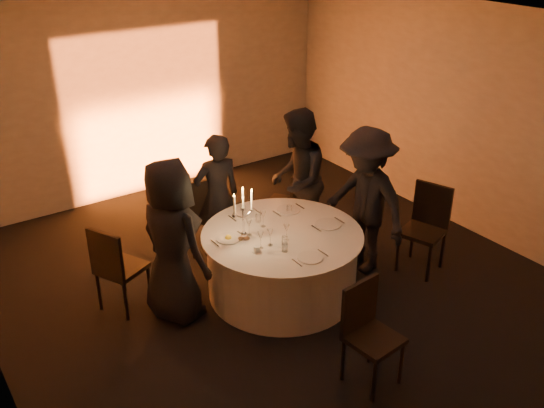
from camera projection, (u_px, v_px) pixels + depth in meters
floor at (282, 291)px, 7.03m from camera, size 7.00×7.00×0.00m
ceiling at (284, 26)px, 5.70m from camera, size 7.00×7.00×0.00m
wall_back at (145, 95)px, 8.95m from camera, size 7.00×0.00×7.00m
wall_right at (470, 121)px, 7.89m from camera, size 0.00×7.00×7.00m
uplighter_fixture at (162, 191)px, 9.37m from camera, size 0.25×0.12×0.10m
banquet_table at (282, 263)px, 6.86m from camera, size 1.80×1.80×0.77m
chair_left at (115, 265)px, 6.46m from camera, size 0.60×0.60×1.02m
chair_back_left at (204, 210)px, 7.59m from camera, size 0.54×0.54×1.05m
chair_back_right at (289, 198)px, 8.08m from camera, size 0.56×0.56×0.91m
chair_right at (426, 223)px, 7.26m from camera, size 0.59×0.59×1.07m
chair_front at (367, 327)px, 5.51m from camera, size 0.48×0.48×1.01m
guest_left at (172, 242)px, 6.25m from camera, size 0.78×1.00×1.81m
guest_back_left at (217, 197)px, 7.43m from camera, size 0.64×0.47×1.62m
guest_back_right at (297, 180)px, 7.62m from camera, size 1.12×1.12×1.83m
guest_right at (365, 201)px, 7.11m from camera, size 0.79×1.23×1.81m
plate_left at (228, 238)px, 6.56m from camera, size 0.36×0.27×0.08m
plate_back_left at (245, 215)px, 7.08m from camera, size 0.36×0.28×0.01m
plate_back_right at (288, 210)px, 7.19m from camera, size 0.35×0.28×0.01m
plate_right at (328, 224)px, 6.86m from camera, size 0.36×0.29×0.01m
plate_front at (310, 258)px, 6.21m from camera, size 0.36×0.27×0.01m
coffee_cup at (257, 249)px, 6.32m from camera, size 0.11×0.11×0.07m
candelabra at (244, 222)px, 6.46m from camera, size 0.27×0.13×0.64m
wine_glass_a at (287, 229)px, 6.49m from camera, size 0.07×0.07×0.19m
wine_glass_b at (261, 237)px, 6.34m from camera, size 0.07×0.07×0.19m
wine_glass_c at (263, 216)px, 6.77m from camera, size 0.07×0.07×0.19m
wine_glass_d at (249, 224)px, 6.59m from camera, size 0.07×0.07×0.19m
wine_glass_e at (270, 234)px, 6.39m from camera, size 0.07×0.07×0.19m
tumbler_a at (285, 248)px, 6.32m from camera, size 0.07×0.07×0.09m
tumbler_b at (289, 209)px, 7.12m from camera, size 0.07×0.07×0.09m
tumbler_c at (258, 218)px, 6.92m from camera, size 0.07×0.07×0.09m
tumbler_d at (285, 240)px, 6.45m from camera, size 0.07×0.07×0.09m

